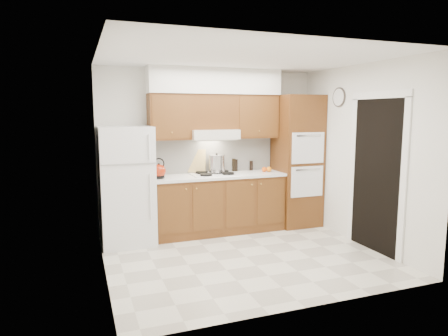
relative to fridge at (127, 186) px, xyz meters
name	(u,v)px	position (x,y,z in m)	size (l,w,h in m)	color
floor	(246,257)	(1.41, -1.14, -0.86)	(3.60, 3.60, 0.00)	beige
ceiling	(247,57)	(1.41, -1.14, 1.74)	(3.60, 3.60, 0.00)	white
wall_back	(210,150)	(1.41, 0.36, 0.44)	(3.60, 0.02, 2.60)	white
wall_left	(102,167)	(-0.40, -1.14, 0.44)	(0.02, 3.00, 2.60)	white
wall_right	(361,155)	(3.21, -1.14, 0.44)	(0.02, 3.00, 2.60)	white
fridge	(127,186)	(0.00, 0.00, 0.00)	(0.75, 0.72, 1.72)	white
base_cabinets	(218,205)	(1.43, 0.06, -0.41)	(2.11, 0.60, 0.90)	brown
countertop	(218,176)	(1.43, 0.05, 0.06)	(2.13, 0.62, 0.04)	white
backsplash	(212,155)	(1.43, 0.34, 0.36)	(2.11, 0.03, 0.56)	white
oven_cabinet	(297,161)	(2.85, 0.03, 0.24)	(0.70, 0.65, 2.20)	brown
upper_cab_left	(169,117)	(0.69, 0.19, 0.99)	(0.63, 0.33, 0.70)	brown
upper_cab_right	(255,117)	(2.12, 0.19, 0.99)	(0.73, 0.33, 0.70)	brown
range_hood	(213,134)	(1.38, 0.13, 0.71)	(0.75, 0.45, 0.15)	silver
upper_cab_over_hood	(212,112)	(1.38, 0.19, 1.06)	(0.75, 0.33, 0.55)	brown
soffit	(215,81)	(1.43, 0.18, 1.54)	(2.13, 0.36, 0.40)	silver
cooktop	(215,174)	(1.38, 0.07, 0.09)	(0.74, 0.50, 0.01)	white
doorway	(376,176)	(3.19, -1.49, 0.19)	(0.02, 0.90, 2.10)	black
wall_clock	(339,97)	(3.19, -0.59, 1.29)	(0.30, 0.30, 0.02)	#3F3833
kettle	(159,171)	(0.47, -0.02, 0.19)	(0.20, 0.20, 0.20)	maroon
cutting_board	(197,161)	(1.16, 0.31, 0.28)	(0.28, 0.02, 0.37)	tan
stock_pot	(217,164)	(1.44, 0.15, 0.24)	(0.25, 0.25, 0.27)	#B7B7BC
condiment_a	(234,165)	(1.80, 0.31, 0.19)	(0.06, 0.06, 0.21)	black
condiment_b	(236,165)	(1.84, 0.31, 0.18)	(0.06, 0.06, 0.20)	black
condiment_c	(251,166)	(2.12, 0.31, 0.16)	(0.06, 0.06, 0.16)	black
orange_near	(269,169)	(2.32, 0.04, 0.12)	(0.09, 0.09, 0.09)	orange
orange_far	(264,169)	(2.24, 0.06, 0.12)	(0.08, 0.08, 0.08)	#DB590B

